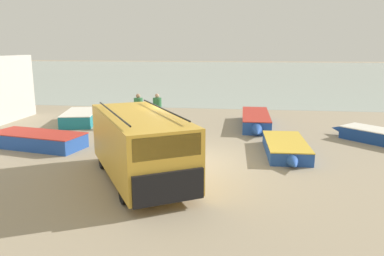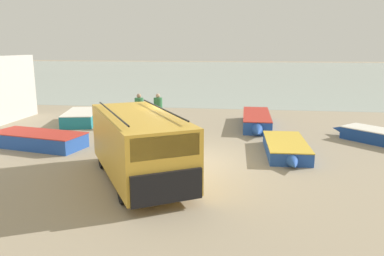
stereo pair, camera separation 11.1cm
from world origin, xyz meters
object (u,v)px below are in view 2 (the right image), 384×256
(parked_van, at_px, (139,144))
(fishing_rowboat_5, at_px, (383,137))
(fishing_rowboat_6, at_px, (82,117))
(fishing_rowboat_3, at_px, (36,139))
(fisherman_0, at_px, (139,107))
(fisherman_1, at_px, (158,107))
(fishing_rowboat_2, at_px, (257,121))
(fishing_rowboat_0, at_px, (286,148))

(parked_van, xyz_separation_m, fishing_rowboat_5, (9.28, 5.88, -0.88))
(fishing_rowboat_5, height_order, fishing_rowboat_6, fishing_rowboat_6)
(fishing_rowboat_3, distance_m, fisherman_0, 5.63)
(fishing_rowboat_5, bearing_deg, fisherman_0, 35.66)
(fishing_rowboat_5, relative_size, fisherman_1, 2.22)
(fishing_rowboat_2, xyz_separation_m, fishing_rowboat_6, (-9.56, -0.28, 0.00))
(fisherman_1, bearing_deg, fishing_rowboat_2, -161.02)
(fishing_rowboat_2, height_order, fishing_rowboat_5, fishing_rowboat_2)
(fishing_rowboat_5, bearing_deg, fishing_rowboat_6, 35.79)
(parked_van, bearing_deg, fishing_rowboat_6, -176.44)
(fishing_rowboat_2, bearing_deg, fishing_rowboat_3, -59.94)
(fishing_rowboat_2, relative_size, fishing_rowboat_3, 1.14)
(parked_van, distance_m, fishing_rowboat_6, 10.15)
(parked_van, bearing_deg, fisherman_1, 158.49)
(parked_van, xyz_separation_m, fishing_rowboat_6, (-5.66, 8.39, -0.84))
(fishing_rowboat_6, bearing_deg, fisherman_1, -105.12)
(fishing_rowboat_6, xyz_separation_m, fisherman_1, (4.37, -0.19, 0.70))
(fishing_rowboat_3, xyz_separation_m, fishing_rowboat_6, (-0.19, 5.09, 0.02))
(fishing_rowboat_0, xyz_separation_m, fishing_rowboat_2, (-0.99, 5.11, 0.07))
(fishing_rowboat_2, distance_m, fisherman_1, 5.26)
(fishing_rowboat_5, distance_m, fishing_rowboat_6, 15.15)
(fishing_rowboat_6, height_order, fisherman_0, fisherman_0)
(fishing_rowboat_0, bearing_deg, fishing_rowboat_3, -89.89)
(fishing_rowboat_5, xyz_separation_m, fishing_rowboat_6, (-14.94, 2.51, 0.05))
(fishing_rowboat_5, xyz_separation_m, fisherman_1, (-10.57, 2.31, 0.75))
(parked_van, xyz_separation_m, fisherman_1, (-1.29, 8.20, -0.14))
(fishing_rowboat_6, xyz_separation_m, fisherman_0, (3.44, -0.55, 0.71))
(fishing_rowboat_2, xyz_separation_m, fishing_rowboat_5, (5.38, -2.78, -0.04))
(parked_van, height_order, fishing_rowboat_0, parked_van)
(fishing_rowboat_6, bearing_deg, fisherman_0, -111.68)
(fishing_rowboat_0, bearing_deg, fisherman_1, -128.20)
(fishing_rowboat_0, bearing_deg, fisherman_0, -122.37)
(fishing_rowboat_0, distance_m, fishing_rowboat_2, 5.21)
(parked_van, distance_m, fishing_rowboat_0, 6.12)
(fishing_rowboat_3, xyz_separation_m, fisherman_1, (4.18, 4.90, 0.72))
(fishing_rowboat_3, bearing_deg, fisherman_1, -118.73)
(fishing_rowboat_6, bearing_deg, fishing_rowboat_3, 169.56)
(fishing_rowboat_3, distance_m, fishing_rowboat_5, 14.97)
(fishing_rowboat_0, xyz_separation_m, fishing_rowboat_5, (4.38, 2.33, 0.03))
(fishing_rowboat_3, bearing_deg, parked_van, 160.61)
(fishing_rowboat_3, height_order, fishing_rowboat_5, fishing_rowboat_3)
(fishing_rowboat_3, relative_size, fisherman_0, 2.80)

